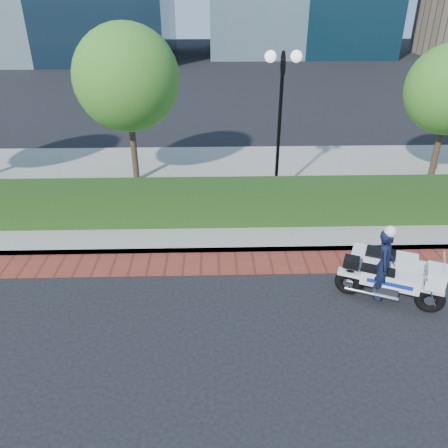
{
  "coord_description": "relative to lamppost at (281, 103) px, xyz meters",
  "views": [
    {
      "loc": [
        -0.95,
        -7.25,
        5.69
      ],
      "look_at": [
        -0.7,
        1.63,
        1.0
      ],
      "focal_mm": 35.0,
      "sensor_mm": 36.0,
      "label": 1
    }
  ],
  "objects": [
    {
      "name": "police_motorcycle",
      "position": [
        1.67,
        -4.94,
        -2.36
      ],
      "size": [
        2.06,
        1.95,
        1.76
      ],
      "rotation": [
        0.0,
        0.0,
        -0.42
      ],
      "color": "black",
      "rests_on": "ground"
    },
    {
      "name": "ground",
      "position": [
        -1.0,
        -5.2,
        -2.96
      ],
      "size": [
        120.0,
        120.0,
        0.0
      ],
      "primitive_type": "plane",
      "color": "black",
      "rests_on": "ground"
    },
    {
      "name": "hedge_main",
      "position": [
        -1.0,
        -1.6,
        -2.31
      ],
      "size": [
        18.0,
        1.2,
        1.0
      ],
      "primitive_type": "cube",
      "color": "#1B3311",
      "rests_on": "sidewalk"
    },
    {
      "name": "brick_strip",
      "position": [
        -1.0,
        -3.7,
        -2.95
      ],
      "size": [
        60.0,
        1.0,
        0.01
      ],
      "primitive_type": "cube",
      "color": "maroon",
      "rests_on": "ground"
    },
    {
      "name": "sidewalk",
      "position": [
        -1.0,
        0.8,
        -2.88
      ],
      "size": [
        60.0,
        8.0,
        0.15
      ],
      "primitive_type": "cube",
      "color": "gray",
      "rests_on": "ground"
    },
    {
      "name": "lamppost",
      "position": [
        0.0,
        0.0,
        0.0
      ],
      "size": [
        1.02,
        0.7,
        4.21
      ],
      "color": "black",
      "rests_on": "sidewalk"
    },
    {
      "name": "tree_b",
      "position": [
        -4.5,
        1.3,
        0.48
      ],
      "size": [
        3.2,
        3.2,
        4.89
      ],
      "color": "#332319",
      "rests_on": "sidewalk"
    }
  ]
}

